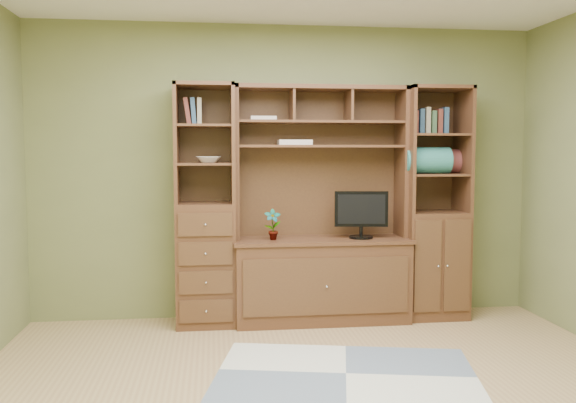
{
  "coord_description": "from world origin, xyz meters",
  "views": [
    {
      "loc": [
        -0.67,
        -3.44,
        1.49
      ],
      "look_at": [
        -0.09,
        1.2,
        1.1
      ],
      "focal_mm": 38.0,
      "sensor_mm": 36.0,
      "label": 1
    }
  ],
  "objects": [
    {
      "name": "room",
      "position": [
        0.0,
        0.0,
        1.3
      ],
      "size": [
        4.6,
        4.1,
        2.64
      ],
      "color": "tan",
      "rests_on": "ground"
    },
    {
      "name": "center_hutch",
      "position": [
        0.27,
        1.73,
        1.02
      ],
      "size": [
        1.54,
        0.53,
        2.05
      ],
      "primitive_type": "cube",
      "color": "#4A2B1A",
      "rests_on": "ground"
    },
    {
      "name": "left_tower",
      "position": [
        -0.73,
        1.77,
        1.02
      ],
      "size": [
        0.5,
        0.45,
        2.05
      ],
      "primitive_type": "cube",
      "color": "#4A2B1A",
      "rests_on": "ground"
    },
    {
      "name": "right_tower",
      "position": [
        1.3,
        1.77,
        1.02
      ],
      "size": [
        0.55,
        0.45,
        2.05
      ],
      "primitive_type": "cube",
      "color": "#4A2B1A",
      "rests_on": "ground"
    },
    {
      "name": "rug",
      "position": [
        0.21,
        0.43,
        0.01
      ],
      "size": [
        1.92,
        1.48,
        0.01
      ],
      "primitive_type": "cube",
      "rotation": [
        0.0,
        0.0,
        -0.21
      ],
      "color": "#A1A6A6",
      "rests_on": "ground"
    },
    {
      "name": "monitor",
      "position": [
        0.62,
        1.7,
        1.01
      ],
      "size": [
        0.49,
        0.27,
        0.57
      ],
      "primitive_type": "cube",
      "rotation": [
        0.0,
        0.0,
        -0.14
      ],
      "color": "black",
      "rests_on": "center_hutch"
    },
    {
      "name": "orchid",
      "position": [
        -0.16,
        1.7,
        0.86
      ],
      "size": [
        0.14,
        0.09,
        0.27
      ],
      "primitive_type": "imported",
      "color": "brown",
      "rests_on": "center_hutch"
    },
    {
      "name": "magazines",
      "position": [
        0.05,
        1.82,
        1.56
      ],
      "size": [
        0.29,
        0.21,
        0.04
      ],
      "primitive_type": "cube",
      "color": "beige",
      "rests_on": "center_hutch"
    },
    {
      "name": "bowl",
      "position": [
        -0.7,
        1.77,
        1.42
      ],
      "size": [
        0.21,
        0.21,
        0.05
      ],
      "primitive_type": "imported",
      "color": "beige",
      "rests_on": "left_tower"
    },
    {
      "name": "blanket_teal",
      "position": [
        1.2,
        1.73,
        1.41
      ],
      "size": [
        0.4,
        0.23,
        0.23
      ],
      "primitive_type": "cube",
      "color": "#296E67",
      "rests_on": "right_tower"
    },
    {
      "name": "blanket_red",
      "position": [
        1.35,
        1.85,
        1.4
      ],
      "size": [
        0.39,
        0.22,
        0.22
      ],
      "primitive_type": "cube",
      "color": "brown",
      "rests_on": "right_tower"
    }
  ]
}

